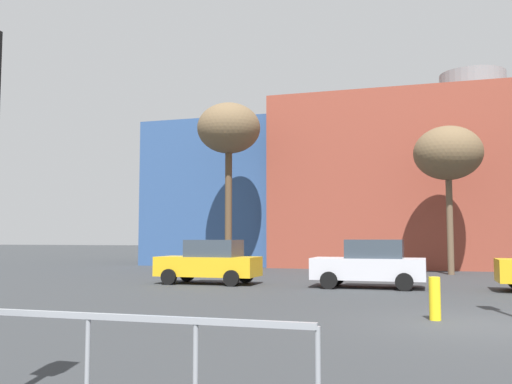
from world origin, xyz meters
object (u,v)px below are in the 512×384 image
at_px(bare_tree_2, 229,130).
at_px(bollard_yellow_0, 435,299).
at_px(parked_car_1, 370,264).
at_px(bare_tree_1, 448,154).
at_px(parked_car_0, 210,262).

distance_m(bare_tree_2, bollard_yellow_0, 20.30).
relative_size(parked_car_1, bare_tree_2, 0.43).
distance_m(bare_tree_1, bollard_yellow_0, 16.62).
relative_size(parked_car_0, bare_tree_2, 0.43).
xyz_separation_m(parked_car_0, bare_tree_1, (8.99, 8.24, 4.92)).
distance_m(parked_car_0, bare_tree_2, 11.03).
bearing_deg(bollard_yellow_0, parked_car_1, 105.59).
bearing_deg(parked_car_1, bollard_yellow_0, 105.59).
height_order(parked_car_0, bare_tree_1, bare_tree_1).
height_order(parked_car_0, bare_tree_2, bare_tree_2).
bearing_deg(bare_tree_1, bollard_yellow_0, -93.21).
height_order(bare_tree_2, bollard_yellow_0, bare_tree_2).
xyz_separation_m(parked_car_0, bare_tree_2, (-2.27, 8.45, 6.73)).
xyz_separation_m(parked_car_1, bare_tree_1, (2.97, 8.24, 4.91)).
bearing_deg(bare_tree_1, parked_car_1, -109.84).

